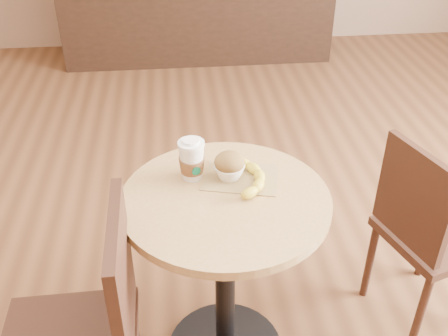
# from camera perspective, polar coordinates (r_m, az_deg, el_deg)

# --- Properties ---
(cafe_table) EXTENTS (0.66, 0.66, 0.75)m
(cafe_table) POSITION_cam_1_polar(r_m,az_deg,el_deg) (1.78, 0.14, -9.16)
(cafe_table) COLOR black
(cafe_table) RESTS_ON ground
(chair_left) EXTENTS (0.40, 0.40, 0.90)m
(chair_left) POSITION_cam_1_polar(r_m,az_deg,el_deg) (1.62, -14.52, -17.16)
(chair_left) COLOR #351C12
(chair_left) RESTS_ON ground
(chair_right) EXTENTS (0.45, 0.45, 0.81)m
(chair_right) POSITION_cam_1_polar(r_m,az_deg,el_deg) (2.11, 21.15, -6.34)
(chair_right) COLOR #351C12
(chair_right) RESTS_ON ground
(kraft_bag) EXTENTS (0.28, 0.23, 0.00)m
(kraft_bag) POSITION_cam_1_polar(r_m,az_deg,el_deg) (1.71, 1.85, -1.02)
(kraft_bag) COLOR olive
(kraft_bag) RESTS_ON cafe_table
(coffee_cup) EXTENTS (0.09, 0.09, 0.14)m
(coffee_cup) POSITION_cam_1_polar(r_m,az_deg,el_deg) (1.68, -3.53, 0.78)
(coffee_cup) COLOR silver
(coffee_cup) RESTS_ON cafe_table
(muffin) EXTENTS (0.10, 0.10, 0.09)m
(muffin) POSITION_cam_1_polar(r_m,az_deg,el_deg) (1.68, 0.60, 0.25)
(muffin) COLOR white
(muffin) RESTS_ON kraft_bag
(banana) EXTENTS (0.20, 0.27, 0.03)m
(banana) POSITION_cam_1_polar(r_m,az_deg,el_deg) (1.68, 2.31, -0.86)
(banana) COLOR gold
(banana) RESTS_ON kraft_bag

